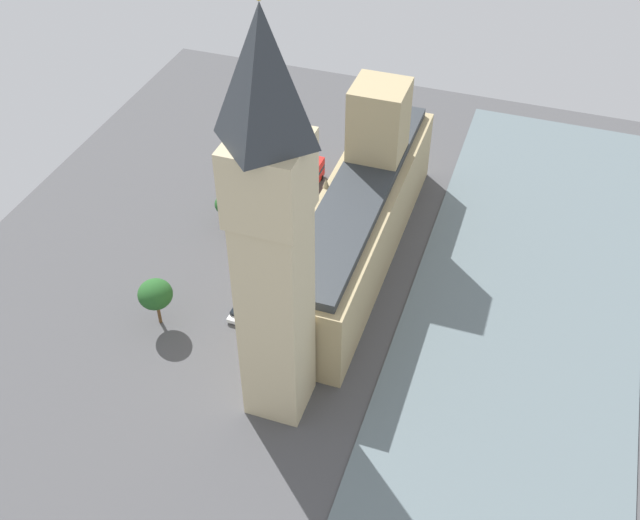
% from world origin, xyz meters
% --- Properties ---
extents(ground_plane, '(135.36, 135.36, 0.00)m').
position_xyz_m(ground_plane, '(0.00, 0.00, 0.00)').
color(ground_plane, '#4C4C4F').
extents(river_thames, '(38.99, 121.82, 0.25)m').
position_xyz_m(river_thames, '(-33.18, 0.00, 0.12)').
color(river_thames, slate).
rests_on(river_thames, ground).
extents(parliament_building, '(13.23, 61.16, 29.94)m').
position_xyz_m(parliament_building, '(-1.99, -1.95, 9.20)').
color(parliament_building, tan).
rests_on(parliament_building, ground).
extents(clock_tower, '(9.60, 9.60, 63.49)m').
position_xyz_m(clock_tower, '(-0.43, 35.42, 32.90)').
color(clock_tower, '#CCBA8E').
rests_on(clock_tower, ground).
extents(double_decker_bus_by_river_gate, '(2.83, 10.55, 4.75)m').
position_xyz_m(double_decker_bus_by_river_gate, '(13.36, -17.81, 2.63)').
color(double_decker_bus_by_river_gate, red).
rests_on(double_decker_bus_by_river_gate, ground).
extents(double_decker_bus_leading, '(2.68, 10.51, 4.75)m').
position_xyz_m(double_decker_bus_leading, '(12.38, -3.58, 2.63)').
color(double_decker_bus_leading, red).
rests_on(double_decker_bus_leading, ground).
extents(car_silver_far_end, '(2.01, 4.47, 1.74)m').
position_xyz_m(car_silver_far_end, '(14.25, 8.98, 0.89)').
color(car_silver_far_end, '#B7B7BC').
rests_on(car_silver_far_end, ground).
extents(car_white_near_tower, '(2.02, 4.16, 1.74)m').
position_xyz_m(car_white_near_tower, '(12.96, 21.47, 0.88)').
color(car_white_near_tower, silver).
rests_on(car_white_near_tower, ground).
extents(pedestrian_trailing, '(0.62, 0.62, 1.49)m').
position_xyz_m(pedestrian_trailing, '(6.13, 17.58, 0.67)').
color(pedestrian_trailing, maroon).
rests_on(pedestrian_trailing, ground).
extents(pedestrian_midblock, '(0.63, 0.56, 1.52)m').
position_xyz_m(pedestrian_midblock, '(6.56, 22.53, 0.68)').
color(pedestrian_midblock, '#336B60').
rests_on(pedestrian_midblock, ground).
extents(pedestrian_under_trees, '(0.64, 0.56, 1.55)m').
position_xyz_m(pedestrian_under_trees, '(6.63, 10.24, 0.70)').
color(pedestrian_under_trees, black).
rests_on(pedestrian_under_trees, ground).
extents(plane_tree_opposite_hall, '(5.77, 5.77, 9.00)m').
position_xyz_m(plane_tree_opposite_hall, '(24.74, 26.75, 6.52)').
color(plane_tree_opposite_hall, brown).
rests_on(plane_tree_opposite_hall, ground).
extents(plane_tree_corner, '(4.44, 4.44, 7.69)m').
position_xyz_m(plane_tree_corner, '(24.17, -0.29, 5.74)').
color(plane_tree_corner, brown).
rests_on(plane_tree_corner, ground).
extents(plane_tree_kerbside, '(5.99, 5.99, 10.15)m').
position_xyz_m(plane_tree_kerbside, '(23.39, -2.47, 7.56)').
color(plane_tree_kerbside, brown).
rests_on(plane_tree_kerbside, ground).
extents(street_lamp_slot_10, '(0.56, 0.56, 5.83)m').
position_xyz_m(street_lamp_slot_10, '(23.27, -5.50, 4.11)').
color(street_lamp_slot_10, black).
rests_on(street_lamp_slot_10, ground).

